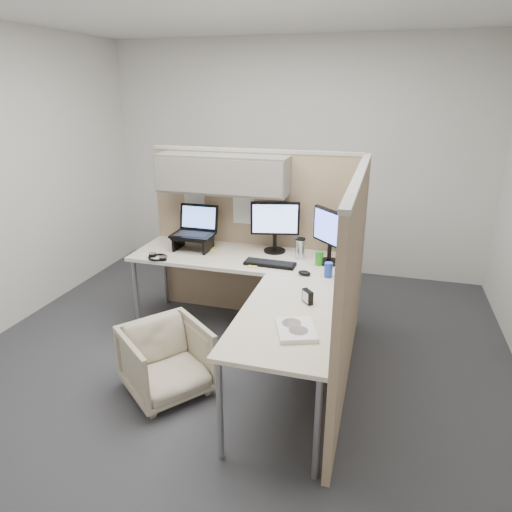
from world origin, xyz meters
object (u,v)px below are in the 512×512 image
(desk, at_px, (255,280))
(office_chair, at_px, (166,357))
(monitor_left, at_px, (275,223))
(keyboard, at_px, (270,264))

(desk, xyz_separation_m, office_chair, (-0.48, -0.66, -0.40))
(office_chair, xyz_separation_m, monitor_left, (0.50, 1.26, 0.72))
(office_chair, distance_m, monitor_left, 1.54)
(desk, height_order, monitor_left, monitor_left)
(monitor_left, bearing_deg, desk, -104.59)
(desk, relative_size, monitor_left, 4.29)
(office_chair, bearing_deg, desk, 2.82)
(office_chair, bearing_deg, keyboard, 8.31)
(desk, distance_m, office_chair, 0.91)
(desk, bearing_deg, office_chair, -126.04)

